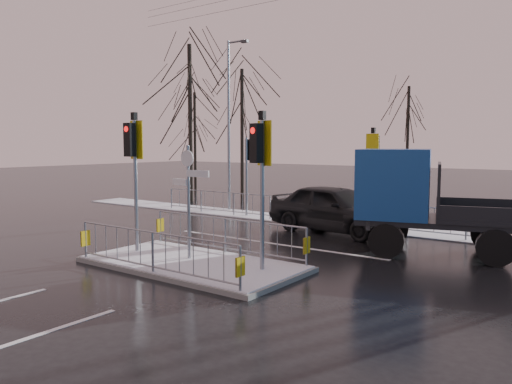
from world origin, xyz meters
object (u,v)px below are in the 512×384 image
Objects in this scene: street_lamp_left at (230,118)px; traffic_island at (192,252)px; flatbed_truck at (427,198)px; car_far_lane at (335,208)px.

traffic_island is at bearing -55.93° from street_lamp_left.
traffic_island is at bearing -130.41° from flatbed_truck.
traffic_island is 7.07m from flatbed_truck.
traffic_island is 0.85× the size of flatbed_truck.
car_far_lane is at bearing 84.37° from traffic_island.
street_lamp_left reaches higher than flatbed_truck.
car_far_lane is (0.68, 6.90, 0.50)m from traffic_island.
traffic_island reaches higher than flatbed_truck.
traffic_island is 1.15× the size of car_far_lane.
flatbed_truck is at bearing -20.97° from street_lamp_left.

